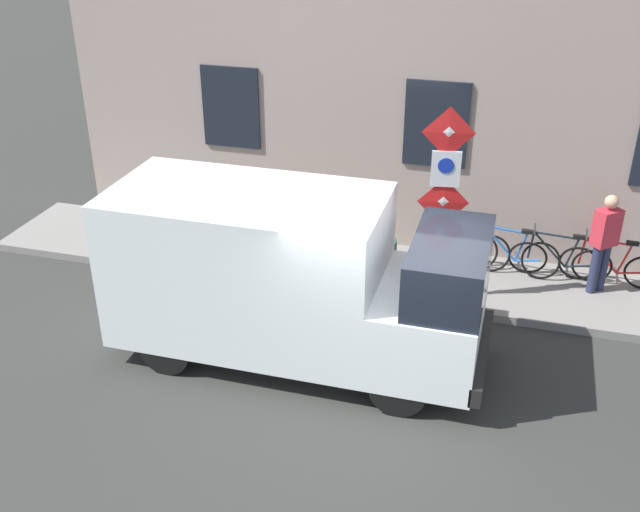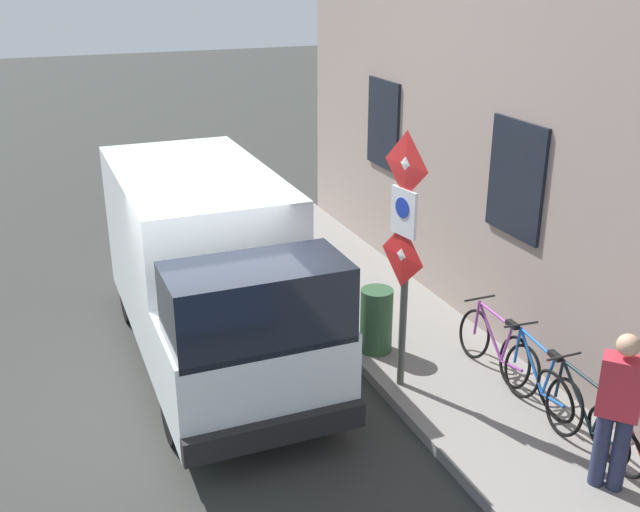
% 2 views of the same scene
% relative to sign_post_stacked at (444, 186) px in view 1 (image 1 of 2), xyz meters
% --- Properties ---
extents(ground_plane, '(80.00, 80.00, 0.00)m').
position_rel_sign_post_stacked_xyz_m(ground_plane, '(-2.45, 0.40, -2.15)').
color(ground_plane, '#30312E').
extents(sidewalk_slab, '(2.05, 15.71, 0.14)m').
position_rel_sign_post_stacked_xyz_m(sidewalk_slab, '(0.82, 0.40, -2.08)').
color(sidewalk_slab, gray).
rests_on(sidewalk_slab, ground_plane).
extents(building_facade, '(0.75, 13.71, 7.89)m').
position_rel_sign_post_stacked_xyz_m(building_facade, '(2.19, 0.40, 1.79)').
color(building_facade, gray).
rests_on(building_facade, ground_plane).
extents(sign_post_stacked, '(0.18, 0.56, 3.12)m').
position_rel_sign_post_stacked_xyz_m(sign_post_stacked, '(0.00, 0.00, 0.00)').
color(sign_post_stacked, '#474C47').
rests_on(sign_post_stacked, sidewalk_slab).
extents(delivery_van, '(2.01, 5.33, 2.50)m').
position_rel_sign_post_stacked_xyz_m(delivery_van, '(-1.90, 1.86, -0.82)').
color(delivery_van, white).
rests_on(delivery_van, ground_plane).
extents(bicycle_red, '(0.46, 1.71, 0.89)m').
position_rel_sign_post_stacked_xyz_m(bicycle_red, '(1.29, -2.74, -1.64)').
color(bicycle_red, black).
rests_on(bicycle_red, sidewalk_slab).
extents(bicycle_black, '(0.46, 1.71, 0.89)m').
position_rel_sign_post_stacked_xyz_m(bicycle_black, '(1.29, -1.91, -1.64)').
color(bicycle_black, black).
rests_on(bicycle_black, sidewalk_slab).
extents(bicycle_blue, '(0.46, 1.72, 0.89)m').
position_rel_sign_post_stacked_xyz_m(bicycle_blue, '(1.29, -1.08, -1.64)').
color(bicycle_blue, black).
rests_on(bicycle_blue, sidewalk_slab).
extents(bicycle_purple, '(0.46, 1.71, 0.89)m').
position_rel_sign_post_stacked_xyz_m(bicycle_purple, '(1.29, -0.24, -1.64)').
color(bicycle_purple, black).
rests_on(bicycle_purple, sidewalk_slab).
extents(pedestrian, '(0.46, 0.47, 1.72)m').
position_rel_sign_post_stacked_xyz_m(pedestrian, '(1.05, -2.53, -1.08)').
color(pedestrian, '#262B47').
rests_on(pedestrian, sidewalk_slab).
extents(litter_bin, '(0.44, 0.44, 0.90)m').
position_rel_sign_post_stacked_xyz_m(litter_bin, '(0.15, 0.92, -1.56)').
color(litter_bin, '#2D5133').
rests_on(litter_bin, sidewalk_slab).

